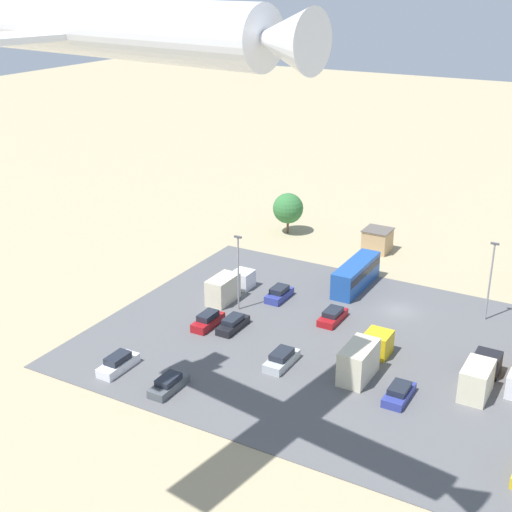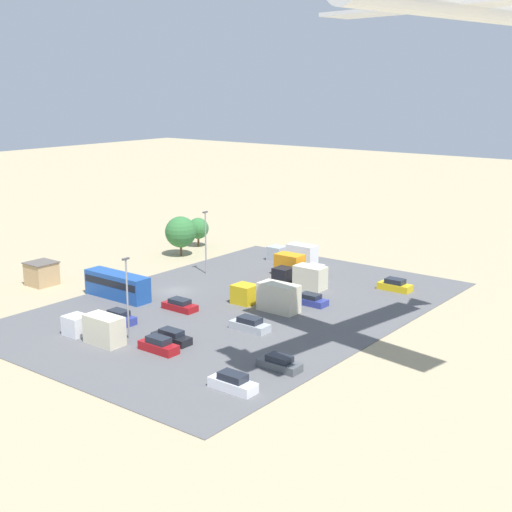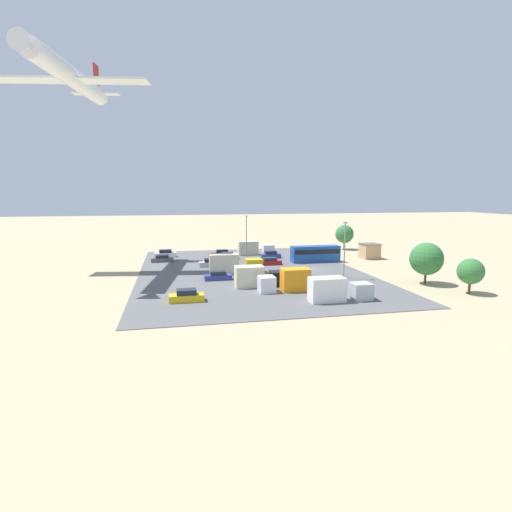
% 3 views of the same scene
% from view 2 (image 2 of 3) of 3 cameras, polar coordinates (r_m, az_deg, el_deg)
% --- Properties ---
extents(ground_plane, '(400.00, 400.00, 0.00)m').
position_cam_2_polar(ground_plane, '(97.41, -6.45, -2.84)').
color(ground_plane, tan).
extents(parking_lot_surface, '(57.12, 39.28, 0.08)m').
position_cam_2_polar(parking_lot_surface, '(90.20, -1.30, -4.08)').
color(parking_lot_surface, '#565659').
rests_on(parking_lot_surface, ground).
extents(shed_building, '(3.77, 3.79, 3.29)m').
position_cam_2_polar(shed_building, '(103.93, -16.78, -1.35)').
color(shed_building, tan).
rests_on(shed_building, ground).
extents(bus, '(2.63, 10.02, 3.33)m').
position_cam_2_polar(bus, '(94.98, -11.04, -2.27)').
color(bus, '#1E4C9E').
rests_on(bus, ground).
extents(parked_car_0, '(1.94, 4.73, 1.55)m').
position_cam_2_polar(parked_car_0, '(81.57, -0.50, -5.52)').
color(parked_car_0, '#ADB2B7').
rests_on(parked_car_0, ground).
extents(parked_car_1, '(1.74, 4.68, 1.46)m').
position_cam_2_polar(parked_car_1, '(78.39, -6.77, -6.46)').
color(parked_car_1, black).
rests_on(parked_car_1, ground).
extents(parked_car_2, '(1.74, 4.57, 1.64)m').
position_cam_2_polar(parked_car_2, '(75.99, -7.80, -7.09)').
color(parked_car_2, maroon).
rests_on(parked_car_2, ground).
extents(parked_car_3, '(1.96, 4.44, 1.42)m').
position_cam_2_polar(parked_car_3, '(91.06, 4.37, -3.53)').
color(parked_car_3, navy).
rests_on(parked_car_3, ground).
extents(parked_car_4, '(1.78, 4.73, 1.64)m').
position_cam_2_polar(parked_car_4, '(66.42, -1.87, -10.11)').
color(parked_car_4, silver).
rests_on(parked_car_4, ground).
extents(parked_car_5, '(1.94, 4.60, 1.43)m').
position_cam_2_polar(parked_car_5, '(89.18, -6.11, -3.94)').
color(parked_car_5, maroon).
rests_on(parked_car_5, ground).
extents(parked_car_6, '(1.98, 4.54, 1.62)m').
position_cam_2_polar(parked_car_6, '(98.80, 11.06, -2.32)').
color(parked_car_6, gold).
rests_on(parked_car_6, ground).
extents(parked_car_7, '(1.91, 4.27, 1.58)m').
position_cam_2_polar(parked_car_7, '(85.45, -10.92, -4.86)').
color(parked_car_7, navy).
rests_on(parked_car_7, ground).
extents(parked_car_8, '(1.79, 4.50, 1.43)m').
position_cam_2_polar(parked_car_8, '(70.93, 1.88, -8.59)').
color(parked_car_8, '#4C5156').
rests_on(parked_car_8, ground).
extents(parked_truck_0, '(2.57, 9.34, 3.50)m').
position_cam_2_polar(parked_truck_0, '(88.76, 1.03, -3.27)').
color(parked_truck_0, gold).
rests_on(parked_truck_0, ground).
extents(parked_truck_1, '(2.34, 8.39, 3.19)m').
position_cam_2_polar(parked_truck_1, '(111.28, 3.12, 0.14)').
color(parked_truck_1, '#ADB2B7').
rests_on(parked_truck_1, ground).
extents(parked_truck_2, '(2.48, 7.85, 3.17)m').
position_cam_2_polar(parked_truck_2, '(98.48, 3.73, -1.67)').
color(parked_truck_2, black).
rests_on(parked_truck_2, ground).
extents(parked_truck_3, '(2.35, 8.25, 3.16)m').
position_cam_2_polar(parked_truck_3, '(79.90, -12.67, -5.68)').
color(parked_truck_3, silver).
rests_on(parked_truck_3, ground).
extents(parked_truck_4, '(2.50, 7.36, 3.25)m').
position_cam_2_polar(parked_truck_4, '(103.40, 3.25, -0.90)').
color(parked_truck_4, silver).
rests_on(parked_truck_4, ground).
extents(tree_near_shed, '(3.64, 3.64, 5.02)m').
position_cam_2_polar(tree_near_shed, '(123.11, -4.65, 2.21)').
color(tree_near_shed, brown).
rests_on(tree_near_shed, ground).
extents(tree_apron_far, '(5.07, 5.07, 6.51)m').
position_cam_2_polar(tree_apron_far, '(116.55, -6.05, 1.92)').
color(tree_apron_far, brown).
rests_on(tree_apron_far, ground).
extents(light_pole_lot_centre, '(0.90, 0.28, 9.17)m').
position_cam_2_polar(light_pole_lot_centre, '(78.87, -10.26, -3.08)').
color(light_pole_lot_centre, gray).
rests_on(light_pole_lot_centre, ground).
extents(light_pole_lot_edge, '(0.90, 0.28, 9.34)m').
position_cam_2_polar(light_pole_lot_edge, '(104.58, -4.05, 1.29)').
color(light_pole_lot_edge, gray).
rests_on(light_pole_lot_edge, ground).
extents(airplane, '(32.28, 26.81, 7.64)m').
position_cam_2_polar(airplane, '(64.10, 16.45, 19.04)').
color(airplane, white).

